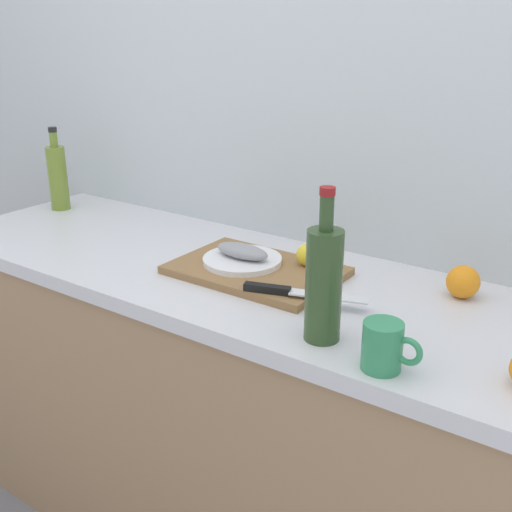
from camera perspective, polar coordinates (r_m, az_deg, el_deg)
back_wall at (r=1.78m, az=5.67°, el=12.14°), size 3.20×0.05×2.50m
kitchen_counter at (r=1.82m, az=-0.48°, el=-14.92°), size 2.00×0.60×0.90m
cutting_board at (r=1.60m, az=0.00°, el=-1.34°), size 0.42×0.28×0.02m
white_plate at (r=1.62m, az=-1.26°, el=-0.39°), size 0.21×0.21×0.01m
fish_fillet at (r=1.61m, az=-1.27°, el=0.46°), size 0.16×0.07×0.04m
chef_knife at (r=1.43m, az=3.07°, el=-3.26°), size 0.28×0.12×0.02m
lemon_0 at (r=1.60m, az=4.73°, el=0.12°), size 0.06×0.06×0.06m
olive_oil_bottle at (r=2.25m, az=-17.71°, el=6.97°), size 0.06×0.06×0.28m
wine_bottle at (r=1.24m, az=6.23°, el=-2.41°), size 0.07×0.07×0.32m
coffee_mug_0 at (r=1.18m, az=11.63°, el=-8.12°), size 0.12×0.08×0.09m
orange_1 at (r=1.54m, az=18.45°, el=-2.26°), size 0.08×0.08×0.08m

